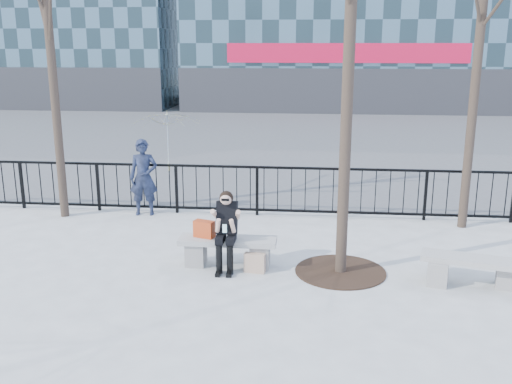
# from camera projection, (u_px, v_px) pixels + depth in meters

# --- Properties ---
(ground) EXTENTS (120.00, 120.00, 0.00)m
(ground) POSITION_uv_depth(u_px,v_px,m) (228.00, 265.00, 9.73)
(ground) COLOR gray
(ground) RESTS_ON ground
(street_surface) EXTENTS (60.00, 23.00, 0.01)m
(street_surface) POSITION_uv_depth(u_px,v_px,m) (281.00, 133.00, 24.17)
(street_surface) COLOR #474747
(street_surface) RESTS_ON ground
(railing) EXTENTS (14.00, 0.06, 1.10)m
(railing) POSITION_uv_depth(u_px,v_px,m) (248.00, 190.00, 12.48)
(railing) COLOR black
(railing) RESTS_ON ground
(tree_grate) EXTENTS (1.50, 1.50, 0.02)m
(tree_grate) POSITION_uv_depth(u_px,v_px,m) (340.00, 271.00, 9.45)
(tree_grate) COLOR black
(tree_grate) RESTS_ON ground
(bench_main) EXTENTS (1.65, 0.46, 0.49)m
(bench_main) POSITION_uv_depth(u_px,v_px,m) (228.00, 249.00, 9.66)
(bench_main) COLOR gray
(bench_main) RESTS_ON ground
(bench_second) EXTENTS (1.56, 0.43, 0.46)m
(bench_second) POSITION_uv_depth(u_px,v_px,m) (473.00, 268.00, 8.85)
(bench_second) COLOR gray
(bench_second) RESTS_ON ground
(seated_woman) EXTENTS (0.50, 0.64, 1.34)m
(seated_woman) POSITION_uv_depth(u_px,v_px,m) (226.00, 231.00, 9.41)
(seated_woman) COLOR black
(seated_woman) RESTS_ON ground
(handbag) EXTENTS (0.38, 0.27, 0.29)m
(handbag) POSITION_uv_depth(u_px,v_px,m) (204.00, 229.00, 9.63)
(handbag) COLOR #B73B16
(handbag) RESTS_ON bench_main
(shopping_bag) EXTENTS (0.36, 0.18, 0.33)m
(shopping_bag) POSITION_uv_depth(u_px,v_px,m) (255.00, 263.00, 9.40)
(shopping_bag) COLOR tan
(shopping_bag) RESTS_ON ground
(standing_man) EXTENTS (0.66, 0.49, 1.68)m
(standing_man) POSITION_uv_depth(u_px,v_px,m) (144.00, 177.00, 12.44)
(standing_man) COLOR black
(standing_man) RESTS_ON ground
(vendor_umbrella) EXTENTS (2.35, 2.38, 1.79)m
(vendor_umbrella) POSITION_uv_depth(u_px,v_px,m) (168.00, 142.00, 16.66)
(vendor_umbrella) COLOR yellow
(vendor_umbrella) RESTS_ON ground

